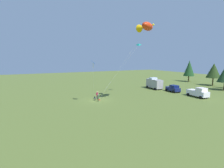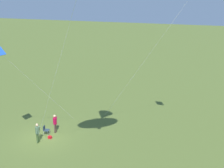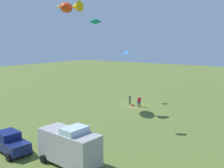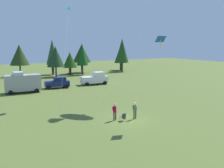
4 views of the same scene
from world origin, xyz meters
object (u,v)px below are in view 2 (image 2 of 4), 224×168
at_px(backpack_on_grass, 50,137).
at_px(kite_diamond_blue, 1,54).
at_px(person_kite_flyer, 37,132).
at_px(folding_chair, 45,129).
at_px(person_spectator, 55,122).

height_order(backpack_on_grass, kite_diamond_blue, kite_diamond_blue).
xyz_separation_m(person_kite_flyer, kite_diamond_blue, (1.55, -1.60, 6.93)).
bearing_deg(person_kite_flyer, folding_chair, 94.87).
xyz_separation_m(person_kite_flyer, backpack_on_grass, (-0.90, 0.64, -0.91)).
distance_m(person_kite_flyer, backpack_on_grass, 1.43).
bearing_deg(backpack_on_grass, person_kite_flyer, -35.17).
relative_size(person_kite_flyer, folding_chair, 2.12).
height_order(person_kite_flyer, backpack_on_grass, person_kite_flyer).
bearing_deg(person_spectator, backpack_on_grass, -94.20).
xyz_separation_m(person_spectator, kite_diamond_blue, (3.63, -2.22, 6.93)).
xyz_separation_m(person_spectator, backpack_on_grass, (1.17, 0.02, -0.91)).
bearing_deg(backpack_on_grass, folding_chair, -130.39).
relative_size(person_kite_flyer, kite_diamond_blue, 0.20).
relative_size(person_spectator, kite_diamond_blue, 0.20).
bearing_deg(folding_chair, kite_diamond_blue, -122.87).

